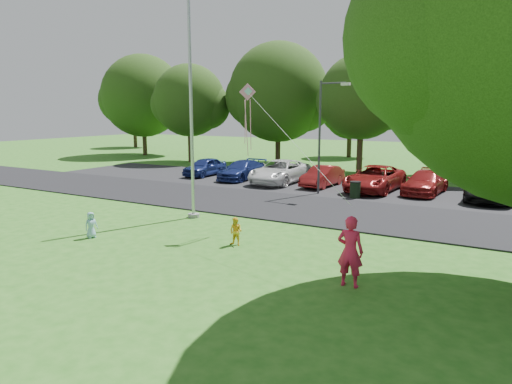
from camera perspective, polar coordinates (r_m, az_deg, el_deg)
The scene contains 13 objects.
ground at distance 14.25m, azimuth -8.70°, elevation -8.75°, with size 120.00×120.00×0.00m, color #2A681B.
park_road at distance 21.76m, azimuth 6.05°, elevation -2.02°, with size 60.00×6.00×0.06m, color black.
parking_strip at distance 27.75m, azimuth 11.41°, elevation 0.46°, with size 42.00×7.00×0.06m, color black.
flagpole at distance 19.59m, azimuth -8.08°, elevation 8.80°, with size 0.50×0.50×10.00m.
street_lamp at distance 25.07m, azimuth 8.47°, elevation 8.00°, with size 1.74×0.36×6.17m.
trash_can at distance 24.56m, azimuth 12.29°, elevation 0.23°, with size 0.59×0.59×0.93m.
tree_row at distance 35.47m, azimuth 18.73°, elevation 11.40°, with size 64.35×11.94×10.88m.
horizon_trees at distance 44.64m, azimuth 24.17°, elevation 8.86°, with size 77.46×7.20×7.02m.
parked_cars at distance 27.36m, azimuth 12.52°, elevation 1.80°, with size 23.03×5.41×1.46m.
woman at distance 12.26m, azimuth 11.69°, elevation -7.28°, with size 0.70×0.46×1.91m, color #E01D47.
child_yellow at distance 15.74m, azimuth -2.53°, elevation -4.95°, with size 0.48×0.37×0.98m, color yellow.
child_blue at distance 17.70m, azimuth -19.92°, elevation -3.90°, with size 0.47×0.31×0.96m, color #8CBFD8.
kite at distance 16.95m, azimuth -0.85°, elevation 10.77°, with size 5.49×3.81×3.41m.
Camera 1 is at (8.41, -10.56, 4.57)m, focal length 32.00 mm.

